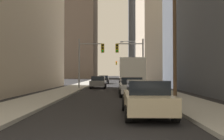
% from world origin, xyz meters
% --- Properties ---
extents(sidewalk_left, '(2.97, 160.00, 0.15)m').
position_xyz_m(sidewalk_left, '(-4.70, 50.00, 0.07)').
color(sidewalk_left, '#9E9E99').
rests_on(sidewalk_left, ground).
extents(sidewalk_right, '(2.97, 160.00, 0.15)m').
position_xyz_m(sidewalk_right, '(4.70, 50.00, 0.07)').
color(sidewalk_right, '#9E9E99').
rests_on(sidewalk_right, ground).
extents(city_bus, '(2.93, 11.59, 3.40)m').
position_xyz_m(city_bus, '(2.38, 23.26, 1.93)').
color(city_bus, silver).
rests_on(city_bus, ground).
extents(sedan_beige, '(1.95, 4.22, 1.52)m').
position_xyz_m(sedan_beige, '(1.72, 5.62, 0.77)').
color(sedan_beige, '#C6B793').
rests_on(sedan_beige, ground).
extents(sedan_silver, '(1.95, 4.23, 1.52)m').
position_xyz_m(sedan_silver, '(1.74, 14.31, 0.77)').
color(sedan_silver, '#B7BABF').
rests_on(sedan_silver, ground).
extents(sedan_grey, '(1.95, 4.24, 1.52)m').
position_xyz_m(sedan_grey, '(-1.61, 24.28, 0.77)').
color(sedan_grey, slate).
rests_on(sedan_grey, ground).
extents(sedan_black, '(1.95, 4.23, 1.52)m').
position_xyz_m(sedan_black, '(-1.56, 37.64, 0.77)').
color(sedan_black, black).
rests_on(sedan_black, ground).
extents(traffic_signal_near_left, '(3.10, 0.44, 6.00)m').
position_xyz_m(traffic_signal_near_left, '(-2.52, 22.62, 4.01)').
color(traffic_signal_near_left, gray).
rests_on(traffic_signal_near_left, ground).
extents(traffic_signal_near_right, '(3.37, 0.44, 6.00)m').
position_xyz_m(traffic_signal_near_right, '(2.40, 22.62, 4.02)').
color(traffic_signal_near_right, gray).
rests_on(traffic_signal_near_right, ground).
extents(traffic_signal_far_right, '(3.06, 0.44, 6.00)m').
position_xyz_m(traffic_signal_far_right, '(2.54, 57.75, 4.01)').
color(traffic_signal_far_right, gray).
rests_on(traffic_signal_far_right, ground).
extents(utility_pole_right, '(2.20, 0.28, 10.32)m').
position_xyz_m(utility_pole_right, '(5.00, 13.12, 5.44)').
color(utility_pole_right, brown).
rests_on(utility_pole_right, ground).
extents(street_lamp_right, '(2.63, 0.32, 7.50)m').
position_xyz_m(street_lamp_right, '(3.49, 33.50, 4.57)').
color(street_lamp_right, gray).
rests_on(street_lamp_right, ground).
extents(building_right_mid_block, '(20.90, 18.79, 27.63)m').
position_xyz_m(building_right_mid_block, '(17.02, 50.43, 13.82)').
color(building_right_mid_block, '#B7A893').
rests_on(building_right_mid_block, ground).
extents(building_right_far_highrise, '(20.03, 25.32, 51.38)m').
position_xyz_m(building_right_far_highrise, '(17.04, 86.45, 25.69)').
color(building_right_far_highrise, '#4C515B').
rests_on(building_right_far_highrise, ground).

